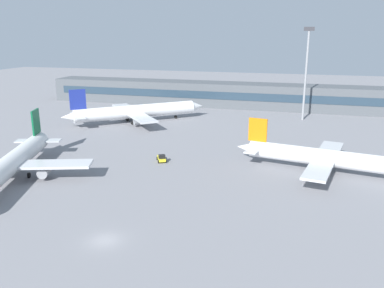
# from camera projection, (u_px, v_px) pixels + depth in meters

# --- Properties ---
(ground_plane) EXTENTS (400.00, 400.00, 0.00)m
(ground_plane) POSITION_uv_depth(u_px,v_px,m) (188.00, 156.00, 91.55)
(ground_plane) COLOR gray
(terminal_building) EXTENTS (149.49, 12.13, 9.00)m
(terminal_building) POSITION_uv_depth(u_px,v_px,m) (237.00, 95.00, 151.16)
(terminal_building) COLOR #4C5156
(terminal_building) RESTS_ON ground_plane
(airplane_near) EXTENTS (30.14, 42.21, 10.76)m
(airplane_near) POSITION_uv_depth(u_px,v_px,m) (9.00, 166.00, 74.85)
(airplane_near) COLOR silver
(airplane_near) RESTS_ON ground_plane
(airplane_mid) EXTENTS (39.51, 27.85, 9.81)m
(airplane_mid) POSITION_uv_depth(u_px,v_px,m) (331.00, 159.00, 80.05)
(airplane_mid) COLOR white
(airplane_mid) RESTS_ON ground_plane
(airplane_far) EXTENTS (37.07, 33.54, 11.44)m
(airplane_far) POSITION_uv_depth(u_px,v_px,m) (137.00, 111.00, 125.36)
(airplane_far) COLOR white
(airplane_far) RESTS_ON ground_plane
(baggage_tug_yellow) EXTENTS (3.05, 3.88, 1.75)m
(baggage_tug_yellow) POSITION_uv_depth(u_px,v_px,m) (162.00, 158.00, 87.57)
(baggage_tug_yellow) COLOR yellow
(baggage_tug_yellow) RESTS_ON ground_plane
(floodlight_tower_west) EXTENTS (3.20, 0.80, 29.11)m
(floodlight_tower_west) POSITION_uv_depth(u_px,v_px,m) (306.00, 68.00, 125.23)
(floodlight_tower_west) COLOR gray
(floodlight_tower_west) RESTS_ON ground_plane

